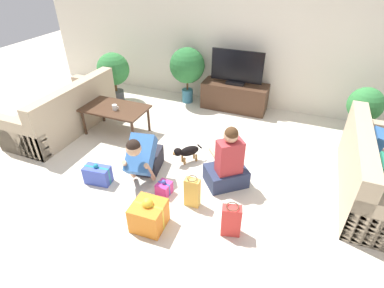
{
  "coord_description": "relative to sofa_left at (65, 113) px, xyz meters",
  "views": [
    {
      "loc": [
        1.34,
        -2.99,
        2.67
      ],
      "look_at": [
        0.08,
        0.16,
        0.45
      ],
      "focal_mm": 28.0,
      "sensor_mm": 36.0,
      "label": 1
    }
  ],
  "objects": [
    {
      "name": "ground_plane",
      "position": [
        2.41,
        -0.47,
        -0.29
      ],
      "size": [
        16.0,
        16.0,
        0.0
      ],
      "primitive_type": "plane",
      "color": "beige"
    },
    {
      "name": "wall_back",
      "position": [
        2.41,
        2.16,
        1.01
      ],
      "size": [
        8.4,
        0.06,
        2.6
      ],
      "color": "silver",
      "rests_on": "ground_plane"
    },
    {
      "name": "sofa_left",
      "position": [
        0.0,
        0.0,
        0.0
      ],
      "size": [
        0.87,
        1.93,
        0.84
      ],
      "rotation": [
        0.0,
        0.0,
        -1.57
      ],
      "color": "tan",
      "rests_on": "ground_plane"
    },
    {
      "name": "sofa_right",
      "position": [
        4.82,
        0.11,
        0.0
      ],
      "size": [
        0.87,
        1.93,
        0.84
      ],
      "rotation": [
        0.0,
        0.0,
        1.57
      ],
      "color": "tan",
      "rests_on": "ground_plane"
    },
    {
      "name": "coffee_table",
      "position": [
        0.9,
        0.2,
        0.13
      ],
      "size": [
        1.07,
        0.63,
        0.47
      ],
      "color": "#472D1E",
      "rests_on": "ground_plane"
    },
    {
      "name": "tv_console",
      "position": [
        2.51,
        1.85,
        -0.04
      ],
      "size": [
        1.25,
        0.48,
        0.52
      ],
      "color": "#472D1E",
      "rests_on": "ground_plane"
    },
    {
      "name": "tv",
      "position": [
        2.51,
        1.85,
        0.5
      ],
      "size": [
        0.97,
        0.2,
        0.64
      ],
      "color": "black",
      "rests_on": "tv_console"
    },
    {
      "name": "potted_plant_back_left",
      "position": [
        1.54,
        1.8,
        0.45
      ],
      "size": [
        0.69,
        0.69,
        1.11
      ],
      "color": "#336B84",
      "rests_on": "ground_plane"
    },
    {
      "name": "potted_plant_corner_right",
      "position": [
        4.67,
        1.43,
        0.28
      ],
      "size": [
        0.53,
        0.53,
        0.92
      ],
      "color": "#336B84",
      "rests_on": "ground_plane"
    },
    {
      "name": "potted_plant_corner_left",
      "position": [
        0.14,
        1.32,
        0.34
      ],
      "size": [
        0.64,
        0.64,
        0.99
      ],
      "color": "#4C4C51",
      "rests_on": "ground_plane"
    },
    {
      "name": "person_kneeling",
      "position": [
        1.94,
        -0.69,
        0.05
      ],
      "size": [
        0.45,
        0.82,
        0.78
      ],
      "rotation": [
        0.0,
        0.0,
        0.18
      ],
      "color": "#23232D",
      "rests_on": "ground_plane"
    },
    {
      "name": "person_sitting",
      "position": [
        3.02,
        -0.41,
        0.02
      ],
      "size": [
        0.66,
        0.64,
        0.9
      ],
      "rotation": [
        0.0,
        0.0,
        3.83
      ],
      "color": "#283351",
      "rests_on": "ground_plane"
    },
    {
      "name": "dog",
      "position": [
        2.34,
        -0.16,
        -0.11
      ],
      "size": [
        0.34,
        0.36,
        0.28
      ],
      "rotation": [
        0.0,
        0.0,
        5.55
      ],
      "color": "black",
      "rests_on": "ground_plane"
    },
    {
      "name": "gift_box_a",
      "position": [
        1.41,
        -1.02,
        -0.17
      ],
      "size": [
        0.37,
        0.22,
        0.31
      ],
      "rotation": [
        0.0,
        0.0,
        0.12
      ],
      "color": "#3D51BC",
      "rests_on": "ground_plane"
    },
    {
      "name": "gift_box_b",
      "position": [
        2.42,
        -1.44,
        -0.13
      ],
      "size": [
        0.37,
        0.36,
        0.41
      ],
      "rotation": [
        0.0,
        0.0,
        0.04
      ],
      "color": "orange",
      "rests_on": "ground_plane"
    },
    {
      "name": "gift_box_c",
      "position": [
        2.34,
        -0.9,
        -0.21
      ],
      "size": [
        0.19,
        0.2,
        0.22
      ],
      "rotation": [
        0.0,
        0.0,
        -0.11
      ],
      "color": "#CC3389",
      "rests_on": "ground_plane"
    },
    {
      "name": "gift_bag_a",
      "position": [
        2.75,
        -0.95,
        -0.09
      ],
      "size": [
        0.19,
        0.13,
        0.42
      ],
      "rotation": [
        0.0,
        0.0,
        0.04
      ],
      "color": "#E5B74C",
      "rests_on": "ground_plane"
    },
    {
      "name": "gift_bag_b",
      "position": [
        3.3,
        -1.2,
        -0.1
      ],
      "size": [
        0.23,
        0.17,
        0.41
      ],
      "rotation": [
        0.0,
        0.0,
        0.26
      ],
      "color": "red",
      "rests_on": "ground_plane"
    },
    {
      "name": "mug",
      "position": [
        0.96,
        0.13,
        0.22
      ],
      "size": [
        0.12,
        0.08,
        0.09
      ],
      "color": "silver",
      "rests_on": "coffee_table"
    }
  ]
}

